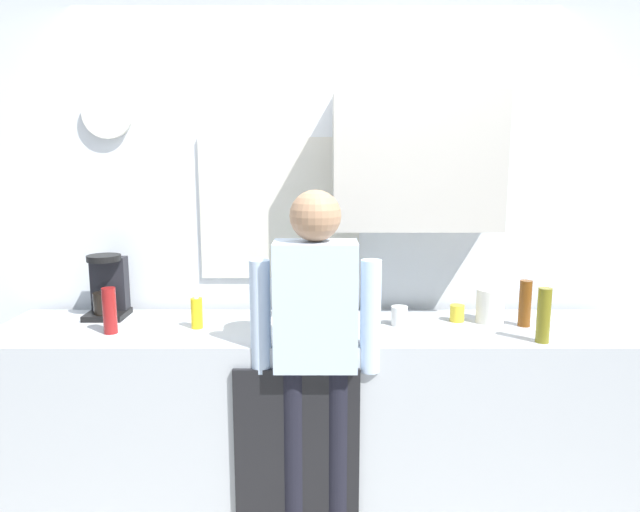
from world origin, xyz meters
The scene contains 14 objects.
kitchen_counter centered at (0.00, 0.30, 0.46)m, with size 3.14×0.64×0.91m, color #B2B7BC.
dishwasher_panel centered at (-0.08, -0.03, 0.41)m, with size 0.56×0.02×0.82m, color black.
back_wall_assembly centered at (0.06, 0.70, 1.36)m, with size 4.74×0.42×2.60m.
coffee_maker centered at (-1.09, 0.50, 1.06)m, with size 0.20×0.20×0.33m.
bottle_dark_sauce centered at (0.15, 0.19, 1.00)m, with size 0.06×0.06×0.18m, color black.
bottle_red_vinegar centered at (-0.97, 0.20, 1.02)m, with size 0.06×0.06×0.22m, color maroon.
bottle_olive_oil centered at (1.02, 0.07, 1.04)m, with size 0.06×0.06×0.25m, color olive.
bottle_amber_beer centered at (1.03, 0.32, 1.03)m, with size 0.06×0.06×0.23m, color brown.
cup_yellow_cup centered at (0.72, 0.40, 0.95)m, with size 0.07×0.07×0.09m, color yellow.
cup_white_mug centered at (0.41, 0.33, 0.96)m, with size 0.08×0.08×0.10m, color white.
potted_plant centered at (-0.09, 0.46, 1.04)m, with size 0.15×0.15×0.23m.
dish_soap centered at (-0.58, 0.28, 0.99)m, with size 0.06×0.06×0.18m.
storage_canister centered at (0.88, 0.39, 1.00)m, with size 0.14×0.14×0.17m, color silver.
person_at_sink centered at (0.00, 0.00, 0.95)m, with size 0.57×0.22×1.60m.
Camera 1 is at (0.02, -2.37, 1.73)m, focal length 31.65 mm.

